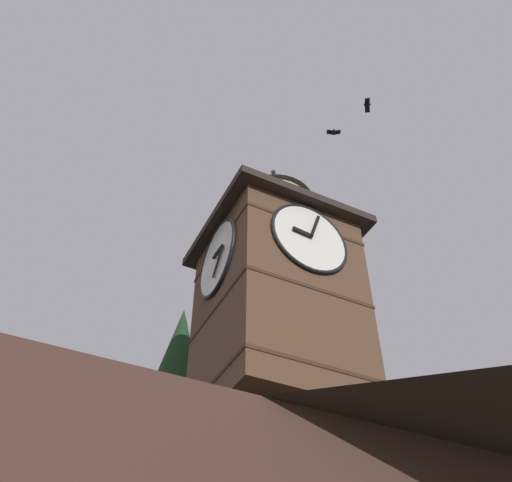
{
  "coord_description": "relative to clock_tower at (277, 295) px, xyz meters",
  "views": [
    {
      "loc": [
        7.03,
        9.26,
        1.62
      ],
      "look_at": [
        1.29,
        -2.2,
        13.45
      ],
      "focal_mm": 40.91,
      "sensor_mm": 36.0,
      "label": 1
    }
  ],
  "objects": [
    {
      "name": "flying_bird_low",
      "position": [
        -1.84,
        3.09,
        6.25
      ],
      "size": [
        0.44,
        0.55,
        0.14
      ],
      "color": "black"
    },
    {
      "name": "flying_bird_high",
      "position": [
        -2.91,
        -0.13,
        9.26
      ],
      "size": [
        0.59,
        0.42,
        0.16
      ],
      "color": "black"
    },
    {
      "name": "clock_tower",
      "position": [
        0.0,
        0.0,
        0.0
      ],
      "size": [
        4.29,
        4.29,
        9.11
      ],
      "color": "brown",
      "rests_on": "building_main"
    }
  ]
}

